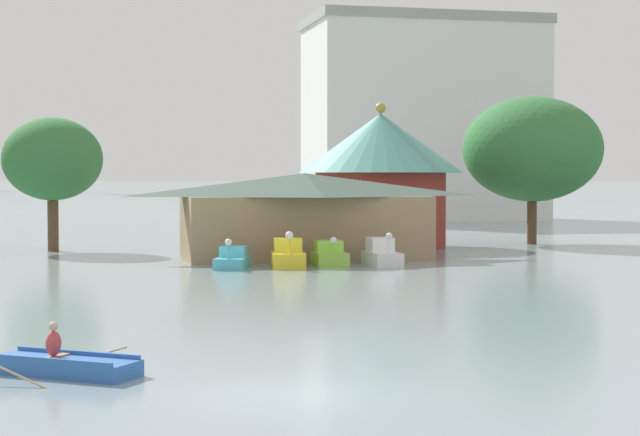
{
  "coord_description": "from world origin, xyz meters",
  "views": [
    {
      "loc": [
        -4.55,
        -22.42,
        4.66
      ],
      "look_at": [
        4.29,
        15.88,
        3.14
      ],
      "focal_mm": 60.99,
      "sensor_mm": 36.0,
      "label": 1
    }
  ],
  "objects_px": {
    "shoreline_tree_mid": "(52,159)",
    "pedal_boat_cyan": "(233,260)",
    "green_roof_pavilion": "(381,173)",
    "rowboat_with_rower": "(63,365)",
    "pedal_boat_white": "(382,254)",
    "background_building_block": "(424,119)",
    "pedal_boat_lime": "(330,256)",
    "shoreline_tree_right": "(532,149)",
    "boathouse": "(305,214)",
    "pedal_boat_yellow": "(288,256)"
  },
  "relations": [
    {
      "from": "rowboat_with_rower",
      "to": "boathouse",
      "type": "relative_size",
      "value": 0.25
    },
    {
      "from": "pedal_boat_lime",
      "to": "green_roof_pavilion",
      "type": "xyz_separation_m",
      "value": [
        6.73,
        13.71,
        4.36
      ]
    },
    {
      "from": "pedal_boat_yellow",
      "to": "pedal_boat_lime",
      "type": "distance_m",
      "value": 2.41
    },
    {
      "from": "pedal_boat_cyan",
      "to": "green_roof_pavilion",
      "type": "bearing_deg",
      "value": 157.75
    },
    {
      "from": "shoreline_tree_mid",
      "to": "background_building_block",
      "type": "distance_m",
      "value": 55.62
    },
    {
      "from": "pedal_boat_lime",
      "to": "shoreline_tree_mid",
      "type": "xyz_separation_m",
      "value": [
        -14.15,
        14.5,
        5.16
      ]
    },
    {
      "from": "pedal_boat_lime",
      "to": "shoreline_tree_right",
      "type": "xyz_separation_m",
      "value": [
        17.68,
        14.31,
        5.96
      ]
    },
    {
      "from": "pedal_boat_white",
      "to": "background_building_block",
      "type": "relative_size",
      "value": 0.12
    },
    {
      "from": "pedal_boat_lime",
      "to": "shoreline_tree_mid",
      "type": "relative_size",
      "value": 0.34
    },
    {
      "from": "rowboat_with_rower",
      "to": "pedal_boat_white",
      "type": "bearing_deg",
      "value": 96.53
    },
    {
      "from": "pedal_boat_cyan",
      "to": "shoreline_tree_right",
      "type": "distance_m",
      "value": 27.85
    },
    {
      "from": "shoreline_tree_mid",
      "to": "shoreline_tree_right",
      "type": "xyz_separation_m",
      "value": [
        31.83,
        -0.18,
        0.81
      ]
    },
    {
      "from": "pedal_boat_white",
      "to": "green_roof_pavilion",
      "type": "height_order",
      "value": "green_roof_pavilion"
    },
    {
      "from": "pedal_boat_yellow",
      "to": "boathouse",
      "type": "relative_size",
      "value": 0.19
    },
    {
      "from": "shoreline_tree_right",
      "to": "pedal_boat_cyan",
      "type": "bearing_deg",
      "value": -147.1
    },
    {
      "from": "pedal_boat_white",
      "to": "boathouse",
      "type": "relative_size",
      "value": 0.2
    },
    {
      "from": "pedal_boat_white",
      "to": "background_building_block",
      "type": "bearing_deg",
      "value": 157.52
    },
    {
      "from": "pedal_boat_cyan",
      "to": "shoreline_tree_right",
      "type": "relative_size",
      "value": 0.33
    },
    {
      "from": "rowboat_with_rower",
      "to": "boathouse",
      "type": "xyz_separation_m",
      "value": [
        13.07,
        33.55,
        2.28
      ]
    },
    {
      "from": "rowboat_with_rower",
      "to": "green_roof_pavilion",
      "type": "distance_m",
      "value": 47.15
    },
    {
      "from": "pedal_boat_cyan",
      "to": "boathouse",
      "type": "distance_m",
      "value": 7.49
    },
    {
      "from": "pedal_boat_yellow",
      "to": "pedal_boat_lime",
      "type": "height_order",
      "value": "pedal_boat_yellow"
    },
    {
      "from": "pedal_boat_yellow",
      "to": "shoreline_tree_mid",
      "type": "height_order",
      "value": "shoreline_tree_mid"
    },
    {
      "from": "pedal_boat_yellow",
      "to": "pedal_boat_white",
      "type": "relative_size",
      "value": 0.94
    },
    {
      "from": "pedal_boat_lime",
      "to": "boathouse",
      "type": "height_order",
      "value": "boathouse"
    },
    {
      "from": "rowboat_with_rower",
      "to": "shoreline_tree_right",
      "type": "distance_m",
      "value": 53.4
    },
    {
      "from": "pedal_boat_lime",
      "to": "background_building_block",
      "type": "relative_size",
      "value": 0.12
    },
    {
      "from": "rowboat_with_rower",
      "to": "shoreline_tree_mid",
      "type": "bearing_deg",
      "value": 127.13
    },
    {
      "from": "shoreline_tree_mid",
      "to": "shoreline_tree_right",
      "type": "bearing_deg",
      "value": -0.33
    },
    {
      "from": "pedal_boat_cyan",
      "to": "green_roof_pavilion",
      "type": "xyz_separation_m",
      "value": [
        11.87,
        14.16,
        4.44
      ]
    },
    {
      "from": "green_roof_pavilion",
      "to": "background_building_block",
      "type": "xyz_separation_m",
      "value": [
        16.77,
        41.42,
        5.81
      ]
    },
    {
      "from": "pedal_boat_white",
      "to": "shoreline_tree_mid",
      "type": "height_order",
      "value": "shoreline_tree_mid"
    },
    {
      "from": "rowboat_with_rower",
      "to": "green_roof_pavilion",
      "type": "bearing_deg",
      "value": 100.73
    },
    {
      "from": "pedal_boat_yellow",
      "to": "pedal_boat_white",
      "type": "bearing_deg",
      "value": 100.84
    },
    {
      "from": "pedal_boat_yellow",
      "to": "background_building_block",
      "type": "xyz_separation_m",
      "value": [
        25.82,
        55.77,
        10.09
      ]
    },
    {
      "from": "pedal_boat_lime",
      "to": "background_building_block",
      "type": "xyz_separation_m",
      "value": [
        23.5,
        55.13,
        10.17
      ]
    },
    {
      "from": "rowboat_with_rower",
      "to": "boathouse",
      "type": "height_order",
      "value": "boathouse"
    },
    {
      "from": "shoreline_tree_mid",
      "to": "pedal_boat_cyan",
      "type": "bearing_deg",
      "value": -58.93
    },
    {
      "from": "pedal_boat_yellow",
      "to": "pedal_boat_lime",
      "type": "relative_size",
      "value": 0.97
    },
    {
      "from": "rowboat_with_rower",
      "to": "pedal_boat_cyan",
      "type": "bearing_deg",
      "value": 109.88
    },
    {
      "from": "pedal_boat_lime",
      "to": "green_roof_pavilion",
      "type": "relative_size",
      "value": 0.26
    },
    {
      "from": "shoreline_tree_mid",
      "to": "background_building_block",
      "type": "height_order",
      "value": "background_building_block"
    },
    {
      "from": "pedal_boat_cyan",
      "to": "background_building_block",
      "type": "distance_m",
      "value": 63.36
    },
    {
      "from": "rowboat_with_rower",
      "to": "shoreline_tree_right",
      "type": "bearing_deg",
      "value": 90.26
    },
    {
      "from": "boathouse",
      "to": "pedal_boat_lime",
      "type": "bearing_deg",
      "value": -86.95
    },
    {
      "from": "pedal_boat_white",
      "to": "shoreline_tree_mid",
      "type": "distance_m",
      "value": 23.06
    },
    {
      "from": "rowboat_with_rower",
      "to": "shoreline_tree_mid",
      "type": "relative_size",
      "value": 0.44
    },
    {
      "from": "rowboat_with_rower",
      "to": "shoreline_tree_mid",
      "type": "height_order",
      "value": "shoreline_tree_mid"
    },
    {
      "from": "pedal_boat_lime",
      "to": "background_building_block",
      "type": "height_order",
      "value": "background_building_block"
    },
    {
      "from": "pedal_boat_white",
      "to": "shoreline_tree_right",
      "type": "height_order",
      "value": "shoreline_tree_right"
    }
  ]
}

